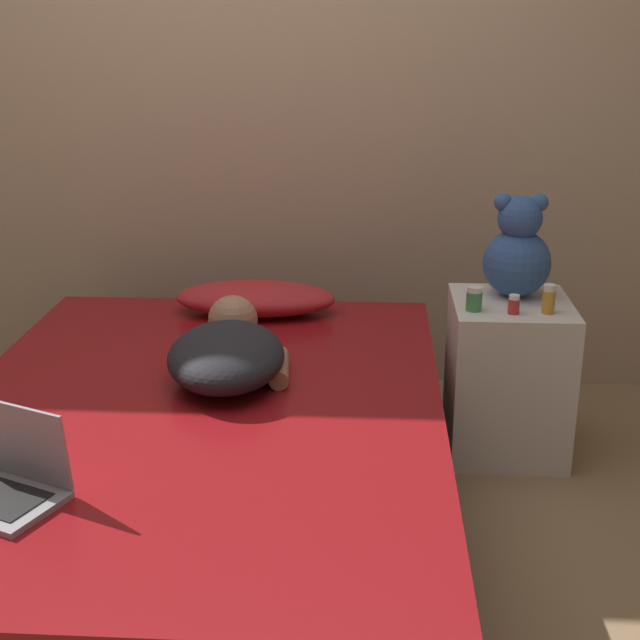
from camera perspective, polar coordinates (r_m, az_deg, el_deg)
ground_plane at (r=2.81m, az=-7.64°, el=-13.60°), size 12.00×12.00×0.00m
wall_back at (r=3.67m, az=-4.63°, el=15.69°), size 8.00×0.06×2.60m
bed at (r=2.70m, az=-7.84°, el=-9.72°), size 1.46×2.06×0.44m
nightstand at (r=3.26m, az=11.88°, el=-3.54°), size 0.41×0.44×0.56m
pillow at (r=3.35m, az=-4.15°, el=1.40°), size 0.60×0.30×0.12m
person_lying at (r=2.78m, az=-5.87°, el=-1.96°), size 0.40×0.67×0.17m
teddy_bear at (r=3.20m, az=12.53°, el=4.27°), size 0.24×0.24×0.37m
bottle_green at (r=3.04m, az=9.84°, el=1.34°), size 0.05×0.05×0.08m
bottle_amber at (r=3.06m, az=14.43°, el=1.29°), size 0.04×0.04×0.10m
bottle_red at (r=3.04m, az=12.30°, el=0.97°), size 0.04×0.04×0.07m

